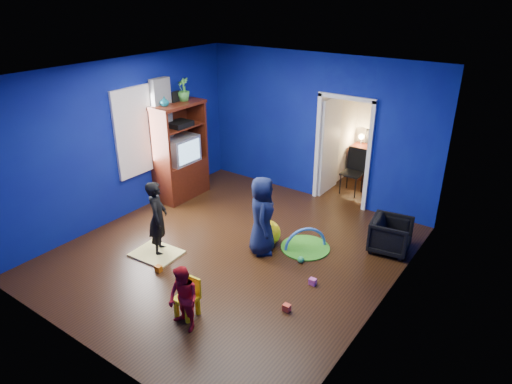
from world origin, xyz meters
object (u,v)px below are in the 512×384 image
Objects in this scene: kid_chair at (187,300)px; study_desk at (370,163)px; vase at (164,101)px; play_mat at (305,247)px; child_black at (158,218)px; toddler_red at (183,299)px; armchair at (391,235)px; folding_chair at (352,173)px; crt_tv at (181,150)px; child_navy at (262,216)px; hopper_ball at (268,233)px; tv_armoire at (180,151)px.

study_desk is (0.11, 5.86, 0.12)m from kid_chair.
vase is 3.75m from play_mat.
child_black is at bearing -107.58° from study_desk.
child_black is 1.39× the size of toddler_red.
folding_chair reaches higher than armchair.
vase is at bearing 147.49° from toddler_red.
play_mat is (0.44, 2.40, -0.24)m from kid_chair.
armchair is 0.69× the size of folding_chair.
child_black is 2.23m from crt_tv.
child_navy is 1.50× the size of study_desk.
vase reaches higher than study_desk.
kid_chair is at bearing -85.97° from hopper_ball.
hopper_ball is (-0.30, 2.35, -0.24)m from toddler_red.
folding_chair reaches higher than toddler_red.
kid_chair is at bearing 137.15° from toddler_red.
hopper_ball reaches higher than play_mat.
child_black is 5.19m from study_desk.
vase reaches higher than child_black.
play_mat is (0.54, 0.50, -0.65)m from child_navy.
toddler_red is 0.32m from kid_chair.
toddler_red is at bearing -54.60° from kid_chair.
hopper_ball is at bearing -6.72° from vase.
crt_tv reaches higher than toddler_red.
toddler_red reaches higher than study_desk.
hopper_ball is at bearing -22.82° from child_navy.
child_black is 2.25m from tv_armoire.
toddler_red is (-1.46, -3.34, 0.16)m from armchair.
vase is (-2.61, 0.55, 1.39)m from child_navy.
child_navy is 3.01m from vase.
child_navy is at bearing -18.34° from crt_tv.
tv_armoire is 2.39× the size of play_mat.
crt_tv is 1.40× the size of kid_chair.
child_navy is 0.98m from play_mat.
tv_armoire is at bearing 133.14° from kid_chair.
study_desk reaches higher than kid_chair.
tv_armoire is 4.24m from study_desk.
tv_armoire is 3.93m from kid_chair.
child_navy is at bearing -18.08° from tv_armoire.
study_desk is at bearing 20.06° from armchair.
study_desk is 0.96× the size of folding_chair.
vase reaches higher than hopper_ball.
toddler_red is 4.14m from tv_armoire.
child_navy reaches higher than play_mat.
hopper_ball is 0.47× the size of folding_chair.
hopper_ball is at bearing 107.60° from toddler_red.
study_desk is (-1.50, 2.72, 0.09)m from armchair.
armchair is at bearing 9.08° from vase.
kid_chair is 5.86m from study_desk.
tv_armoire reaches higher than hopper_ball.
crt_tv is 3.91m from kid_chair.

